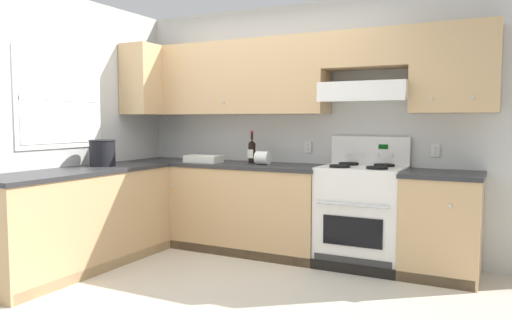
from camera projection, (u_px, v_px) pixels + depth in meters
The scene contains 10 objects.
ground_plane at pixel (193, 289), 3.98m from camera, with size 7.04×7.04×0.00m, color beige.
wall_back at pixel (309, 108), 5.03m from camera, with size 4.68×0.57×2.55m.
wall_left at pixel (69, 122), 4.79m from camera, with size 0.47×4.00×2.55m.
counter_back_run at pixel (266, 209), 5.02m from camera, with size 3.60×0.65×0.91m.
counter_left_run at pixel (79, 219), 4.50m from camera, with size 0.63×1.91×0.91m.
stove at pixel (361, 215), 4.58m from camera, with size 0.76×0.62×1.20m.
wine_bottle at pixel (252, 151), 5.14m from camera, with size 0.08×0.08×0.34m.
bowl at pixel (203, 160), 5.23m from camera, with size 0.39×0.20×0.07m.
bucket at pixel (102, 152), 4.81m from camera, with size 0.26×0.26×0.26m.
paper_towel_roll at pixel (263, 158), 4.96m from camera, with size 0.14×0.13×0.13m.
Camera 1 is at (2.22, -3.22, 1.35)m, focal length 34.63 mm.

